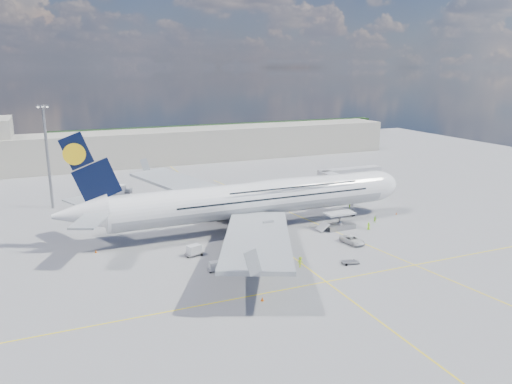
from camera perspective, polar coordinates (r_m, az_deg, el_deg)
name	(u,v)px	position (r m, az deg, el deg)	size (l,w,h in m)	color
ground	(274,243)	(100.19, 2.10, -5.89)	(300.00, 300.00, 0.00)	gray
taxi_line_main	(274,243)	(100.19, 2.10, -5.88)	(0.25, 220.00, 0.01)	yellow
taxi_line_cross	(326,282)	(83.86, 8.01, -10.12)	(120.00, 0.25, 0.01)	yellow
taxi_line_diag	(311,221)	(114.74, 6.32, -3.35)	(0.25, 100.00, 0.01)	yellow
airliner	(256,198)	(106.96, -0.02, -0.73)	(77.26, 79.15, 23.71)	white
jet_bridge	(345,177)	(130.05, 10.12, 1.71)	(18.80, 12.10, 8.50)	#B7B7BC
cargo_loader	(339,223)	(109.97, 9.43, -3.55)	(8.53, 3.20, 3.67)	silver
light_mast	(48,156)	(131.82, -22.72, 3.81)	(3.00, 0.70, 25.50)	gray
terminal	(164,146)	(186.73, -10.42, 5.14)	(180.00, 16.00, 12.00)	#B2AD9E
tree_line	(226,132)	(240.93, -3.47, 6.82)	(160.00, 6.00, 8.00)	#193814
dolly_row_a	(194,250)	(94.17, -7.11, -6.60)	(3.64, 2.66, 2.07)	gray
dolly_row_b	(259,260)	(90.86, 0.34, -7.76)	(3.88, 2.95, 0.51)	gray
dolly_row_c	(276,255)	(93.37, 2.28, -7.16)	(3.44, 2.00, 0.49)	gray
dolly_back	(215,266)	(87.02, -4.67, -8.44)	(2.84, 1.67, 1.73)	gray
dolly_nose_far	(350,262)	(91.58, 10.72, -7.87)	(3.37, 2.44, 0.44)	gray
dolly_nose_near	(279,232)	(103.42, 2.59, -4.57)	(3.80, 2.82, 2.15)	gray
baggage_tug	(226,263)	(88.49, -3.40, -8.10)	(3.08, 1.68, 1.84)	white
catering_truck_inner	(216,211)	(115.68, -4.55, -2.20)	(6.84, 3.03, 3.98)	gray
catering_truck_outer	(119,192)	(138.14, -15.36, -0.03)	(6.83, 4.30, 3.79)	gray
service_van	(352,240)	(101.54, 10.96, -5.40)	(2.60, 5.64, 1.57)	silver
crew_nose	(350,205)	(126.55, 10.69, -1.43)	(0.67, 0.44, 1.85)	#A1F219
crew_loader	(375,219)	(116.05, 13.45, -3.07)	(0.74, 0.57, 1.51)	#A7FF1A
crew_wing	(233,256)	(91.07, -2.69, -7.30)	(1.18, 0.49, 2.02)	#B0FA1A
crew_van	(369,226)	(110.78, 12.74, -3.82)	(0.80, 0.52, 1.64)	#A6FF1A
crew_tug	(300,262)	(88.66, 5.09, -7.98)	(1.26, 0.72, 1.95)	#BFEB18
cone_nose	(396,213)	(123.91, 15.74, -2.37)	(0.41, 0.41, 0.52)	orange
cone_wing_left_inner	(215,205)	(127.06, -4.76, -1.45)	(0.49, 0.49, 0.63)	orange
cone_wing_left_outer	(190,200)	(132.02, -7.61, -0.97)	(0.38, 0.38, 0.49)	orange
cone_wing_right_inner	(251,254)	(93.72, -0.59, -7.12)	(0.49, 0.49, 0.62)	orange
cone_wing_right_outer	(262,299)	(76.69, 0.72, -12.13)	(0.50, 0.50, 0.63)	orange
cone_tail	(96,251)	(99.88, -17.83, -6.47)	(0.47, 0.47, 0.60)	orange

